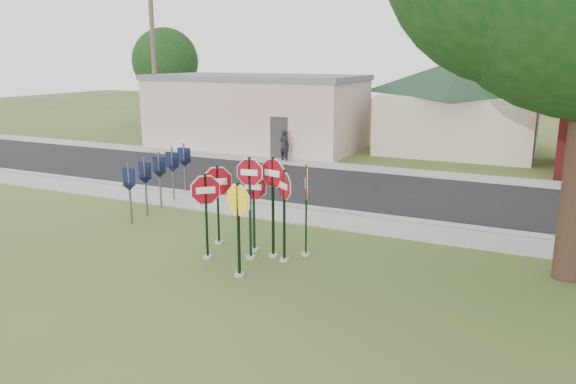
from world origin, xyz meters
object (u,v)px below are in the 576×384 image
at_px(stop_sign_center, 250,194).
at_px(stop_sign_left, 206,205).
at_px(pedestrian, 285,145).
at_px(stop_sign_yellow, 238,217).
at_px(utility_pole_near, 154,61).

relative_size(stop_sign_center, stop_sign_left, 1.18).
relative_size(stop_sign_left, pedestrian, 1.55).
xyz_separation_m(stop_sign_yellow, stop_sign_left, (-1.39, 0.72, -0.02)).
bearing_deg(stop_sign_center, stop_sign_yellow, -73.47).
relative_size(stop_sign_left, utility_pole_near, 0.25).
relative_size(utility_pole_near, pedestrian, 6.15).
height_order(stop_sign_center, pedestrian, stop_sign_center).
bearing_deg(utility_pole_near, pedestrian, -4.39).
bearing_deg(stop_sign_yellow, utility_pole_near, 133.67).
bearing_deg(stop_sign_left, stop_sign_yellow, -27.26).
distance_m(stop_sign_center, pedestrian, 14.29).
xyz_separation_m(stop_sign_yellow, pedestrian, (-5.80, 14.37, -0.65)).
height_order(stop_sign_yellow, utility_pole_near, utility_pole_near).
xyz_separation_m(utility_pole_near, pedestrian, (8.54, -0.66, -4.13)).
xyz_separation_m(stop_sign_left, utility_pole_near, (-12.95, 14.30, 3.50)).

